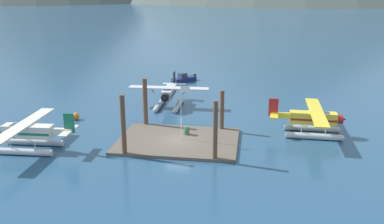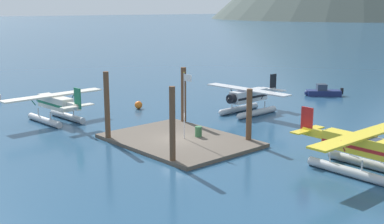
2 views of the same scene
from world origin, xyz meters
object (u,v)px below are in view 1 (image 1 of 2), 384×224
fuel_drum (187,130)px  seaplane_cream_port_aft (28,135)px  mooring_buoy (76,116)px  boat_navy_open_north (183,79)px  flagpole (182,105)px  seaplane_yellow_stbd_fwd (313,121)px  seaplane_silver_bow_left (169,95)px

fuel_drum → seaplane_cream_port_aft: (-14.42, -5.82, 0.84)m
mooring_buoy → boat_navy_open_north: boat_navy_open_north is taller
boat_navy_open_north → fuel_drum: bearing=-79.4°
flagpole → seaplane_yellow_stbd_fwd: 14.05m
mooring_buoy → seaplane_silver_bow_left: bearing=36.0°
mooring_buoy → seaplane_cream_port_aft: size_ratio=0.08×
fuel_drum → seaplane_yellow_stbd_fwd: size_ratio=0.08×
seaplane_silver_bow_left → seaplane_cream_port_aft: (-10.27, -16.82, 0.00)m
seaplane_cream_port_aft → flagpole: bearing=17.7°
seaplane_silver_bow_left → seaplane_yellow_stbd_fwd: (17.24, -8.40, 0.00)m
flagpole → seaplane_silver_bow_left: bearing=107.7°
seaplane_silver_bow_left → seaplane_cream_port_aft: same height
seaplane_silver_bow_left → boat_navy_open_north: bearing=92.7°
flagpole → fuel_drum: 3.34m
flagpole → fuel_drum: size_ratio=6.38×
mooring_buoy → flagpole: bearing=-20.5°
seaplane_cream_port_aft → boat_navy_open_north: 33.33m
boat_navy_open_north → flagpole: bearing=-80.4°
seaplane_yellow_stbd_fwd → seaplane_cream_port_aft: bearing=-163.0°
seaplane_yellow_stbd_fwd → seaplane_cream_port_aft: same height
seaplane_cream_port_aft → seaplane_yellow_stbd_fwd: bearing=17.0°
boat_navy_open_north → seaplane_cream_port_aft: bearing=-106.7°
fuel_drum → boat_navy_open_north: bearing=100.6°
mooring_buoy → fuel_drum: bearing=-15.4°
seaplane_cream_port_aft → seaplane_silver_bow_left: bearing=58.6°
seaplane_yellow_stbd_fwd → seaplane_cream_port_aft: (-27.52, -8.42, 0.00)m
seaplane_cream_port_aft → boat_navy_open_north: bearing=73.3°
flagpole → seaplane_yellow_stbd_fwd: size_ratio=0.54×
seaplane_cream_port_aft → mooring_buoy: bearing=87.4°
seaplane_yellow_stbd_fwd → seaplane_cream_port_aft: 28.77m
seaplane_silver_bow_left → seaplane_yellow_stbd_fwd: size_ratio=1.00×
flagpole → seaplane_yellow_stbd_fwd: flagpole is taller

